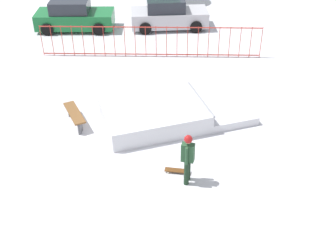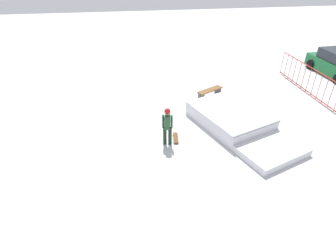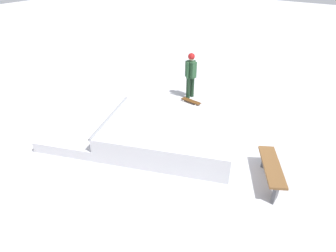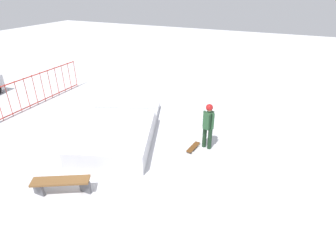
# 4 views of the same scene
# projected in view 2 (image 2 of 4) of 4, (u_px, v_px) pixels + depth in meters

# --- Properties ---
(ground_plane) EXTENTS (60.00, 60.00, 0.00)m
(ground_plane) POSITION_uv_depth(u_px,v_px,m) (209.00, 119.00, 13.74)
(ground_plane) COLOR silver
(skate_ramp) EXTENTS (5.97, 4.32, 0.74)m
(skate_ramp) POSITION_uv_depth(u_px,v_px,m) (236.00, 122.00, 12.87)
(skate_ramp) COLOR silver
(skate_ramp) RESTS_ON ground
(skater) EXTENTS (0.42, 0.43, 1.73)m
(skater) POSITION_uv_depth(u_px,v_px,m) (167.00, 124.00, 11.43)
(skater) COLOR black
(skater) RESTS_ON ground
(skateboard) EXTENTS (0.82, 0.33, 0.09)m
(skateboard) POSITION_uv_depth(u_px,v_px,m) (176.00, 138.00, 12.23)
(skateboard) COLOR #593314
(skateboard) RESTS_ON ground
(perimeter_fence) EXTENTS (10.35, 0.26, 1.50)m
(perimeter_fence) POSITION_uv_depth(u_px,v_px,m) (334.00, 96.00, 14.17)
(perimeter_fence) COLOR #B22D23
(perimeter_fence) RESTS_ON ground
(park_bench) EXTENTS (1.12, 1.60, 0.48)m
(park_bench) POSITION_uv_depth(u_px,v_px,m) (210.00, 91.00, 15.60)
(park_bench) COLOR brown
(park_bench) RESTS_ON ground
(parked_car_green) EXTENTS (4.19, 2.10, 1.60)m
(parked_car_green) POSITION_uv_depth(u_px,v_px,m) (336.00, 64.00, 18.28)
(parked_car_green) COLOR #196B33
(parked_car_green) RESTS_ON ground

